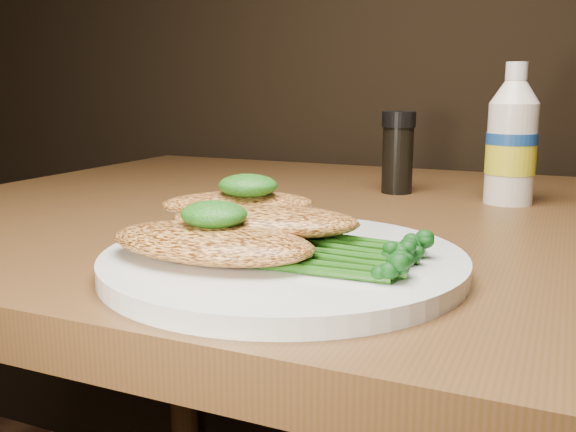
% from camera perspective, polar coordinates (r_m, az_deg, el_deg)
% --- Properties ---
extents(plate, '(0.28, 0.28, 0.01)m').
position_cam_1_polar(plate, '(0.49, -0.39, -4.09)').
color(plate, white).
rests_on(plate, dining_table).
extents(chicken_front, '(0.16, 0.09, 0.03)m').
position_cam_1_polar(chicken_front, '(0.47, -6.95, -2.35)').
color(chicken_front, '#D78D44').
rests_on(chicken_front, plate).
extents(chicken_mid, '(0.17, 0.11, 0.02)m').
position_cam_1_polar(chicken_mid, '(0.51, -2.10, -0.43)').
color(chicken_mid, '#D78D44').
rests_on(chicken_mid, plate).
extents(chicken_back, '(0.15, 0.12, 0.02)m').
position_cam_1_polar(chicken_back, '(0.54, -4.53, 1.09)').
color(chicken_back, '#D78D44').
rests_on(chicken_back, plate).
extents(pesto_front, '(0.07, 0.06, 0.02)m').
position_cam_1_polar(pesto_front, '(0.47, -6.67, 0.15)').
color(pesto_front, '#07340A').
rests_on(pesto_front, chicken_front).
extents(pesto_back, '(0.05, 0.05, 0.02)m').
position_cam_1_polar(pesto_back, '(0.54, -3.63, 2.74)').
color(pesto_back, '#07340A').
rests_on(pesto_back, chicken_back).
extents(broccolini_bundle, '(0.14, 0.11, 0.02)m').
position_cam_1_polar(broccolini_bundle, '(0.47, 4.47, -2.73)').
color(broccolini_bundle, '#1E5312').
rests_on(broccolini_bundle, plate).
extents(mayo_bottle, '(0.08, 0.08, 0.17)m').
position_cam_1_polar(mayo_bottle, '(0.81, 19.49, 6.96)').
color(mayo_bottle, '#F0E2CB').
rests_on(mayo_bottle, dining_table).
extents(pepper_grinder, '(0.05, 0.05, 0.11)m').
position_cam_1_polar(pepper_grinder, '(0.85, 9.83, 5.64)').
color(pepper_grinder, black).
rests_on(pepper_grinder, dining_table).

